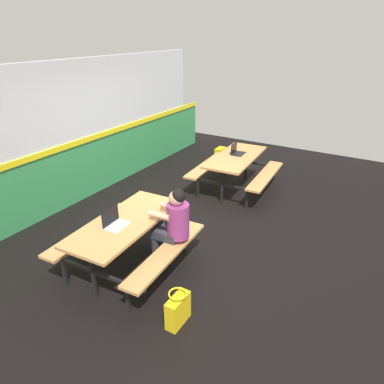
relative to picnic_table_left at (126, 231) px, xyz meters
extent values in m
cube|color=black|center=(1.58, -0.05, -0.58)|extent=(10.00, 10.00, 0.02)
cube|color=#338C4C|center=(1.58, 2.24, -0.02)|extent=(8.00, 0.12, 1.10)
cube|color=yellow|center=(1.58, 2.18, 0.58)|extent=(8.00, 0.03, 0.10)
cube|color=silver|center=(1.58, 2.24, 1.33)|extent=(6.72, 0.12, 1.40)
cube|color=tan|center=(0.00, 0.00, 0.15)|extent=(1.79, 0.86, 0.04)
cube|color=tan|center=(0.04, -0.63, -0.14)|extent=(1.68, 0.38, 0.04)
cube|color=tan|center=(-0.04, 0.63, -0.14)|extent=(1.68, 0.38, 0.04)
cube|color=black|center=(-0.69, -0.04, -0.22)|extent=(0.04, 0.04, 0.70)
cube|color=black|center=(-0.69, -0.04, -0.18)|extent=(0.13, 1.55, 0.04)
cube|color=black|center=(-0.66, -0.55, -0.37)|extent=(0.04, 0.04, 0.41)
cube|color=black|center=(-0.72, 0.46, -0.37)|extent=(0.04, 0.04, 0.41)
cube|color=black|center=(0.69, 0.04, -0.22)|extent=(0.04, 0.04, 0.70)
cube|color=black|center=(0.69, 0.04, -0.18)|extent=(0.13, 1.55, 0.04)
cube|color=black|center=(0.72, -0.46, -0.37)|extent=(0.04, 0.04, 0.41)
cube|color=black|center=(0.66, 0.55, -0.37)|extent=(0.04, 0.04, 0.41)
cube|color=tan|center=(3.15, -0.19, 0.15)|extent=(1.79, 0.86, 0.04)
cube|color=tan|center=(3.19, -0.83, -0.14)|extent=(1.68, 0.38, 0.04)
cube|color=tan|center=(3.11, 0.44, -0.14)|extent=(1.68, 0.38, 0.04)
cube|color=black|center=(2.46, -0.24, -0.22)|extent=(0.04, 0.04, 0.70)
cube|color=black|center=(2.46, -0.24, -0.18)|extent=(0.13, 1.55, 0.04)
cube|color=black|center=(2.49, -0.74, -0.37)|extent=(0.04, 0.04, 0.41)
cube|color=black|center=(2.43, 0.27, -0.37)|extent=(0.04, 0.04, 0.41)
cube|color=black|center=(3.85, -0.15, -0.22)|extent=(0.04, 0.04, 0.70)
cube|color=black|center=(3.85, -0.15, -0.18)|extent=(0.13, 1.55, 0.04)
cube|color=black|center=(3.88, -0.66, -0.37)|extent=(0.04, 0.04, 0.41)
cube|color=black|center=(3.81, 0.36, -0.37)|extent=(0.04, 0.04, 0.41)
cylinder|color=#2D2D38|center=(0.24, -0.30, -0.35)|extent=(0.11, 0.11, 0.45)
cylinder|color=#2D2D38|center=(0.42, -0.29, -0.35)|extent=(0.11, 0.11, 0.45)
cube|color=#2D2D38|center=(0.34, -0.44, -0.06)|extent=(0.32, 0.40, 0.12)
cylinder|color=#8C3372|center=(0.35, -0.61, 0.18)|extent=(0.30, 0.30, 0.48)
cylinder|color=tan|center=(0.20, -0.42, 0.27)|extent=(0.10, 0.30, 0.08)
cylinder|color=tan|center=(0.48, -0.41, 0.27)|extent=(0.10, 0.30, 0.08)
sphere|color=tan|center=(0.35, -0.59, 0.51)|extent=(0.20, 0.20, 0.20)
sphere|color=black|center=(0.35, -0.62, 0.54)|extent=(0.18, 0.18, 0.18)
cube|color=silver|center=(-0.16, -0.01, 0.17)|extent=(0.33, 0.24, 0.01)
cube|color=black|center=(-0.17, 0.10, 0.29)|extent=(0.32, 0.03, 0.21)
cube|color=black|center=(3.29, -0.18, 0.17)|extent=(0.33, 0.24, 0.01)
cube|color=black|center=(3.28, -0.08, 0.29)|extent=(0.32, 0.03, 0.21)
cube|color=yellow|center=(4.28, 0.71, -0.35)|extent=(0.30, 0.18, 0.44)
cube|color=yellow|center=(4.28, 0.82, -0.42)|extent=(0.21, 0.04, 0.19)
cube|color=yellow|center=(-0.52, -1.17, -0.39)|extent=(0.34, 0.14, 0.36)
torus|color=yellow|center=(-0.52, -1.17, -0.15)|extent=(0.21, 0.21, 0.02)
camera|label=1|loc=(-2.98, -2.82, 2.48)|focal=32.36mm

